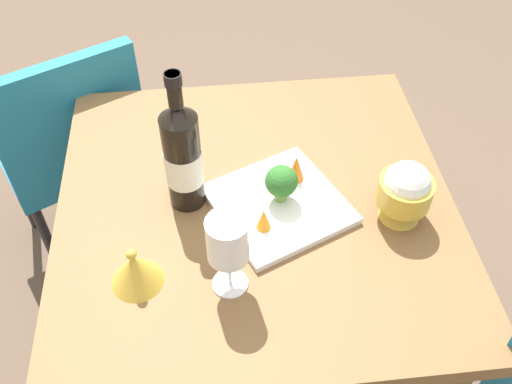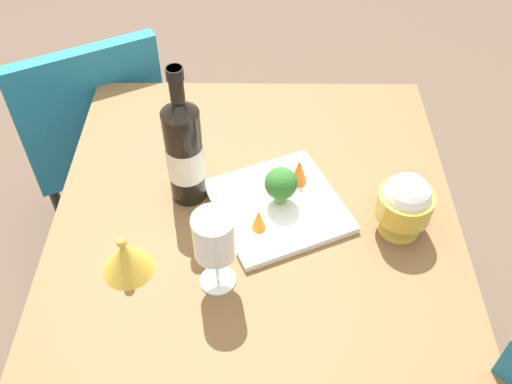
{
  "view_description": "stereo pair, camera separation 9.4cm",
  "coord_description": "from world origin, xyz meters",
  "px_view_note": "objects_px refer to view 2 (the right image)",
  "views": [
    {
      "loc": [
        -0.81,
        0.09,
        1.65
      ],
      "look_at": [
        0.0,
        0.0,
        0.78
      ],
      "focal_mm": 40.16,
      "sensor_mm": 36.0,
      "label": 1
    },
    {
      "loc": [
        -0.82,
        -0.01,
        1.65
      ],
      "look_at": [
        0.0,
        0.0,
        0.78
      ],
      "focal_mm": 40.16,
      "sensor_mm": 36.0,
      "label": 2
    }
  ],
  "objects_px": {
    "carrot_garnish_right": "(299,171)",
    "chair_by_wall": "(95,131)",
    "serving_plate": "(278,206)",
    "wine_bottle": "(184,150)",
    "rice_bowl": "(405,204)",
    "wine_glass": "(214,238)",
    "broccoli_floret": "(281,184)",
    "carrot_garnish_left": "(259,219)",
    "rice_bowl_lid": "(126,257)"
  },
  "relations": [
    {
      "from": "serving_plate",
      "to": "broccoli_floret",
      "type": "distance_m",
      "value": 0.06
    },
    {
      "from": "carrot_garnish_right",
      "to": "wine_glass",
      "type": "bearing_deg",
      "value": 146.95
    },
    {
      "from": "carrot_garnish_left",
      "to": "carrot_garnish_right",
      "type": "relative_size",
      "value": 0.81
    },
    {
      "from": "rice_bowl",
      "to": "serving_plate",
      "type": "bearing_deg",
      "value": 78.17
    },
    {
      "from": "rice_bowl",
      "to": "carrot_garnish_right",
      "type": "xyz_separation_m",
      "value": [
        0.12,
        0.2,
        -0.03
      ]
    },
    {
      "from": "broccoli_floret",
      "to": "chair_by_wall",
      "type": "bearing_deg",
      "value": 47.67
    },
    {
      "from": "serving_plate",
      "to": "carrot_garnish_left",
      "type": "xyz_separation_m",
      "value": [
        -0.07,
        0.04,
        0.03
      ]
    },
    {
      "from": "serving_plate",
      "to": "carrot_garnish_right",
      "type": "distance_m",
      "value": 0.09
    },
    {
      "from": "rice_bowl",
      "to": "serving_plate",
      "type": "height_order",
      "value": "rice_bowl"
    },
    {
      "from": "wine_glass",
      "to": "carrot_garnish_left",
      "type": "height_order",
      "value": "wine_glass"
    },
    {
      "from": "wine_bottle",
      "to": "carrot_garnish_left",
      "type": "relative_size",
      "value": 6.36
    },
    {
      "from": "carrot_garnish_left",
      "to": "wine_glass",
      "type": "bearing_deg",
      "value": 147.1
    },
    {
      "from": "chair_by_wall",
      "to": "broccoli_floret",
      "type": "height_order",
      "value": "chair_by_wall"
    },
    {
      "from": "rice_bowl_lid",
      "to": "broccoli_floret",
      "type": "bearing_deg",
      "value": -60.5
    },
    {
      "from": "wine_glass",
      "to": "rice_bowl",
      "type": "height_order",
      "value": "wine_glass"
    },
    {
      "from": "rice_bowl",
      "to": "carrot_garnish_left",
      "type": "height_order",
      "value": "rice_bowl"
    },
    {
      "from": "carrot_garnish_right",
      "to": "rice_bowl",
      "type": "bearing_deg",
      "value": -120.23
    },
    {
      "from": "chair_by_wall",
      "to": "carrot_garnish_left",
      "type": "relative_size",
      "value": 16.75
    },
    {
      "from": "wine_glass",
      "to": "rice_bowl_lid",
      "type": "bearing_deg",
      "value": 81.58
    },
    {
      "from": "wine_bottle",
      "to": "broccoli_floret",
      "type": "distance_m",
      "value": 0.21
    },
    {
      "from": "rice_bowl_lid",
      "to": "wine_glass",
      "type": "bearing_deg",
      "value": -98.42
    },
    {
      "from": "rice_bowl_lid",
      "to": "carrot_garnish_left",
      "type": "distance_m",
      "value": 0.27
    },
    {
      "from": "wine_bottle",
      "to": "chair_by_wall",
      "type": "bearing_deg",
      "value": 36.87
    },
    {
      "from": "rice_bowl_lid",
      "to": "broccoli_floret",
      "type": "height_order",
      "value": "broccoli_floret"
    },
    {
      "from": "wine_glass",
      "to": "rice_bowl_lid",
      "type": "xyz_separation_m",
      "value": [
        0.03,
        0.17,
        -0.09
      ]
    },
    {
      "from": "chair_by_wall",
      "to": "rice_bowl_lid",
      "type": "bearing_deg",
      "value": -96.89
    },
    {
      "from": "wine_bottle",
      "to": "serving_plate",
      "type": "xyz_separation_m",
      "value": [
        -0.04,
        -0.19,
        -0.12
      ]
    },
    {
      "from": "wine_glass",
      "to": "broccoli_floret",
      "type": "relative_size",
      "value": 2.09
    },
    {
      "from": "wine_glass",
      "to": "wine_bottle",
      "type": "bearing_deg",
      "value": 18.07
    },
    {
      "from": "wine_bottle",
      "to": "carrot_garnish_right",
      "type": "relative_size",
      "value": 5.13
    },
    {
      "from": "rice_bowl_lid",
      "to": "wine_bottle",
      "type": "bearing_deg",
      "value": -26.59
    },
    {
      "from": "wine_glass",
      "to": "broccoli_floret",
      "type": "height_order",
      "value": "wine_glass"
    },
    {
      "from": "wine_glass",
      "to": "rice_bowl",
      "type": "xyz_separation_m",
      "value": [
        0.13,
        -0.36,
        -0.05
      ]
    },
    {
      "from": "wine_glass",
      "to": "carrot_garnish_left",
      "type": "bearing_deg",
      "value": -32.9
    },
    {
      "from": "wine_bottle",
      "to": "carrot_garnish_right",
      "type": "xyz_separation_m",
      "value": [
        0.02,
        -0.23,
        -0.08
      ]
    },
    {
      "from": "chair_by_wall",
      "to": "serving_plate",
      "type": "relative_size",
      "value": 2.58
    },
    {
      "from": "wine_bottle",
      "to": "rice_bowl",
      "type": "xyz_separation_m",
      "value": [
        -0.09,
        -0.43,
        -0.05
      ]
    },
    {
      "from": "chair_by_wall",
      "to": "rice_bowl",
      "type": "height_order",
      "value": "rice_bowl"
    },
    {
      "from": "chair_by_wall",
      "to": "carrot_garnish_right",
      "type": "distance_m",
      "value": 0.77
    },
    {
      "from": "wine_bottle",
      "to": "carrot_garnish_right",
      "type": "bearing_deg",
      "value": -84.13
    },
    {
      "from": "carrot_garnish_left",
      "to": "rice_bowl",
      "type": "bearing_deg",
      "value": -87.23
    },
    {
      "from": "rice_bowl",
      "to": "broccoli_floret",
      "type": "distance_m",
      "value": 0.25
    },
    {
      "from": "serving_plate",
      "to": "broccoli_floret",
      "type": "xyz_separation_m",
      "value": [
        0.01,
        -0.0,
        0.06
      ]
    },
    {
      "from": "serving_plate",
      "to": "wine_glass",
      "type": "bearing_deg",
      "value": 147.55
    },
    {
      "from": "carrot_garnish_right",
      "to": "chair_by_wall",
      "type": "bearing_deg",
      "value": 53.17
    },
    {
      "from": "rice_bowl",
      "to": "serving_plate",
      "type": "distance_m",
      "value": 0.26
    },
    {
      "from": "serving_plate",
      "to": "broccoli_floret",
      "type": "height_order",
      "value": "broccoli_floret"
    },
    {
      "from": "wine_glass",
      "to": "rice_bowl",
      "type": "distance_m",
      "value": 0.39
    },
    {
      "from": "chair_by_wall",
      "to": "rice_bowl_lid",
      "type": "xyz_separation_m",
      "value": [
        -0.65,
        -0.24,
        0.26
      ]
    },
    {
      "from": "chair_by_wall",
      "to": "broccoli_floret",
      "type": "relative_size",
      "value": 9.91
    }
  ]
}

